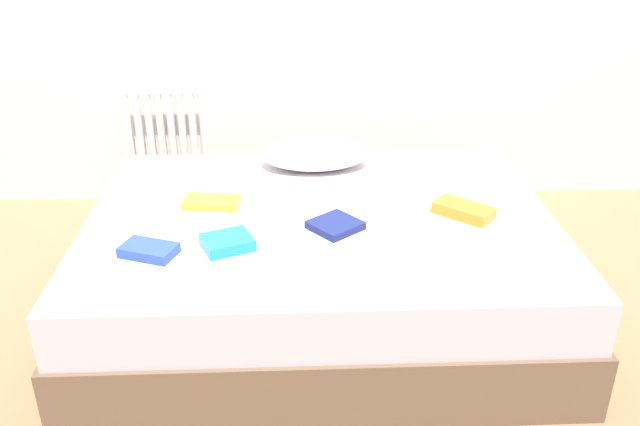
# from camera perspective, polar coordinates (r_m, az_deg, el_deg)

# --- Properties ---
(ground_plane) EXTENTS (8.00, 8.00, 0.00)m
(ground_plane) POSITION_cam_1_polar(r_m,az_deg,el_deg) (3.09, 0.04, -8.43)
(ground_plane) COLOR #93704C
(bed) EXTENTS (2.00, 1.50, 0.50)m
(bed) POSITION_cam_1_polar(r_m,az_deg,el_deg) (2.96, 0.04, -4.48)
(bed) COLOR brown
(bed) RESTS_ON ground
(radiator) EXTENTS (0.48, 0.04, 0.60)m
(radiator) POSITION_cam_1_polar(r_m,az_deg,el_deg) (4.04, -12.93, 6.35)
(radiator) COLOR white
(radiator) RESTS_ON ground
(pillow) EXTENTS (0.52, 0.30, 0.15)m
(pillow) POSITION_cam_1_polar(r_m,az_deg,el_deg) (3.29, -0.47, 5.09)
(pillow) COLOR white
(pillow) RESTS_ON bed
(textbook_white) EXTENTS (0.28, 0.25, 0.05)m
(textbook_white) POSITION_cam_1_polar(r_m,az_deg,el_deg) (2.50, 10.06, -3.80)
(textbook_white) COLOR white
(textbook_white) RESTS_ON bed
(textbook_teal) EXTENTS (0.23, 0.21, 0.05)m
(textbook_teal) POSITION_cam_1_polar(r_m,az_deg,el_deg) (2.59, -7.91, -2.50)
(textbook_teal) COLOR teal
(textbook_teal) RESTS_ON bed
(textbook_navy) EXTENTS (0.25, 0.25, 0.03)m
(textbook_navy) POSITION_cam_1_polar(r_m,az_deg,el_deg) (2.71, 1.32, -1.05)
(textbook_navy) COLOR navy
(textbook_navy) RESTS_ON bed
(textbook_orange) EXTENTS (0.26, 0.25, 0.05)m
(textbook_orange) POSITION_cam_1_polar(r_m,az_deg,el_deg) (2.88, 12.14, 0.23)
(textbook_orange) COLOR orange
(textbook_orange) RESTS_ON bed
(textbook_blue) EXTENTS (0.23, 0.19, 0.04)m
(textbook_blue) POSITION_cam_1_polar(r_m,az_deg,el_deg) (2.60, -14.40, -3.10)
(textbook_blue) COLOR #2847B7
(textbook_blue) RESTS_ON bed
(textbook_yellow) EXTENTS (0.26, 0.16, 0.03)m
(textbook_yellow) POSITION_cam_1_polar(r_m,az_deg,el_deg) (2.95, -9.19, 0.93)
(textbook_yellow) COLOR yellow
(textbook_yellow) RESTS_ON bed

